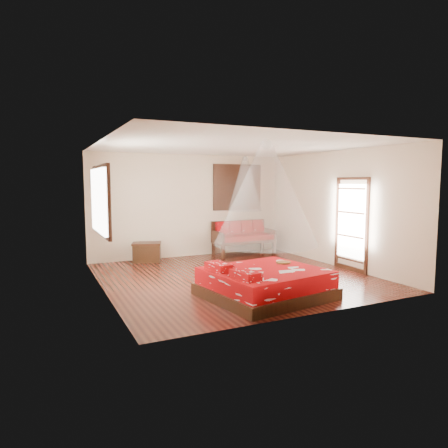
{
  "coord_description": "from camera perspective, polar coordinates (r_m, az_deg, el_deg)",
  "views": [
    {
      "loc": [
        -3.86,
        -7.59,
        2.05
      ],
      "look_at": [
        -0.2,
        0.11,
        1.15
      ],
      "focal_mm": 32.0,
      "sensor_mm": 36.0,
      "label": 1
    }
  ],
  "objects": [
    {
      "name": "wine_tray",
      "position": [
        7.75,
        8.49,
        -5.12
      ],
      "size": [
        0.28,
        0.28,
        0.22
      ],
      "rotation": [
        0.0,
        0.0,
        -0.13
      ],
      "color": "brown",
      "rests_on": "bed"
    },
    {
      "name": "glazed_door",
      "position": [
        9.65,
        17.74,
        -0.1
      ],
      "size": [
        0.08,
        1.02,
        2.16
      ],
      "color": "black",
      "rests_on": "floor"
    },
    {
      "name": "daybed",
      "position": [
        11.41,
        2.68,
        -1.7
      ],
      "size": [
        1.72,
        0.77,
        0.94
      ],
      "color": "black",
      "rests_on": "floor"
    },
    {
      "name": "room",
      "position": [
        8.54,
        1.53,
        1.66
      ],
      "size": [
        5.54,
        5.54,
        2.84
      ],
      "color": "black",
      "rests_on": "ground"
    },
    {
      "name": "mosquito_net_daybed",
      "position": [
        11.19,
        3.03,
        5.75
      ],
      "size": [
        0.96,
        0.96,
        1.5
      ],
      "primitive_type": "cone",
      "color": "white",
      "rests_on": "ceiling"
    },
    {
      "name": "storage_chest",
      "position": [
        10.52,
        -10.98,
        -3.93
      ],
      "size": [
        0.86,
        0.73,
        0.5
      ],
      "rotation": [
        0.0,
        0.0,
        -0.33
      ],
      "color": "black",
      "rests_on": "floor"
    },
    {
      "name": "shutter_panel",
      "position": [
        11.6,
        1.92,
        5.27
      ],
      "size": [
        1.52,
        0.06,
        1.32
      ],
      "color": "black",
      "rests_on": "wall_back"
    },
    {
      "name": "mosquito_net_main",
      "position": [
        7.02,
        6.02,
        4.36
      ],
      "size": [
        1.83,
        1.83,
        1.8
      ],
      "primitive_type": "cone",
      "color": "white",
      "rests_on": "ceiling"
    },
    {
      "name": "window_left",
      "position": [
        7.88,
        -17.02,
        3.22
      ],
      "size": [
        0.1,
        1.74,
        1.34
      ],
      "color": "black",
      "rests_on": "wall_left"
    },
    {
      "name": "bed",
      "position": [
        7.24,
        5.78,
        -8.4
      ],
      "size": [
        2.26,
        2.1,
        0.63
      ],
      "rotation": [
        0.0,
        0.0,
        0.15
      ],
      "color": "black",
      "rests_on": "floor"
    }
  ]
}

